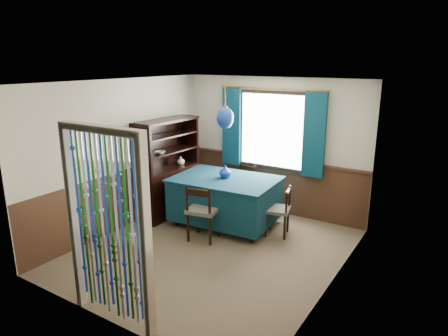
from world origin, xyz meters
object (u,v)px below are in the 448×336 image
Objects in this scene: chair_near at (203,211)px; sideboard at (169,182)px; chair_left at (174,192)px; chair_right at (279,210)px; vase_table at (225,172)px; pendant_lamp at (225,118)px; dining_table at (225,198)px; vase_sideboard at (181,160)px; chair_far at (243,187)px; bowl_shelf at (160,152)px.

sideboard is (-1.20, 0.61, 0.12)m from chair_near.
chair_right is at bearing 99.77° from chair_left.
vase_table reaches higher than chair_left.
vase_table is at bearing 82.05° from chair_near.
pendant_lamp is (1.03, 0.11, 1.44)m from chair_left.
dining_table reaches higher than chair_right.
vase_sideboard is at bearing 171.39° from vase_table.
chair_left is at bearing 81.83° from chair_right.
vase_sideboard reaches higher than chair_far.
pendant_lamp is (1.18, 0.09, 1.26)m from sideboard.
vase_sideboard is (-1.09, 0.17, 0.02)m from vase_table.
chair_right is at bearing 8.11° from sideboard.
vase_table is at bearing 9.05° from sideboard.
chair_right is (1.06, -0.66, -0.03)m from chair_far.
vase_sideboard is (-1.12, 0.21, 0.49)m from dining_table.
chair_right is 2.28m from bowl_shelf.
chair_right is 1.74m from pendant_lamp.
pendant_lamp is (-0.02, 0.70, 1.38)m from chair_near.
chair_near is 0.87m from vase_table.
chair_far is (-0.10, 0.78, -0.02)m from dining_table.
dining_table is at bearing 7.01° from sideboard.
pendant_lamp reaches higher than bowl_shelf.
vase_sideboard is (-0.08, 0.32, 0.53)m from chair_left.
bowl_shelf is at bearing -161.96° from pendant_lamp.
vase_sideboard is at bearing 165.39° from dining_table.
chair_far is 1.61m from pendant_lamp.
bowl_shelf is at bearing 88.26° from chair_right.
chair_left is at bearing 71.89° from bowl_shelf.
pendant_lamp is 1.45m from vase_sideboard.
vase_sideboard is (0.00, 0.57, -0.26)m from bowl_shelf.
chair_left is at bearing -75.54° from vase_sideboard.
dining_table reaches higher than chair_left.
sideboard is (-2.14, -0.21, 0.18)m from chair_right.
pendant_lamp is 1.34m from bowl_shelf.
chair_far is (-0.12, 1.48, -0.03)m from chair_near.
pendant_lamp is at bearing 82.20° from chair_right.
chair_right is 2.15m from vase_sideboard.
sideboard is at bearing -173.45° from vase_table.
chair_far is 5.15× the size of vase_sideboard.
bowl_shelf is (-0.08, -0.25, 0.80)m from chair_left.
chair_right is 2.16m from sideboard.
bowl_shelf reaches higher than vase_table.
chair_far is at bearing 95.74° from vase_table.
sideboard is 0.47m from vase_sideboard.
chair_near is at bearing -38.54° from vase_sideboard.
chair_far is 1.27m from vase_sideboard.
sideboard is at bearing 141.58° from chair_near.
dining_table is 1.39m from pendant_lamp.
chair_near is 4.64× the size of vase_table.
chair_left is 4.09× the size of vase_table.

